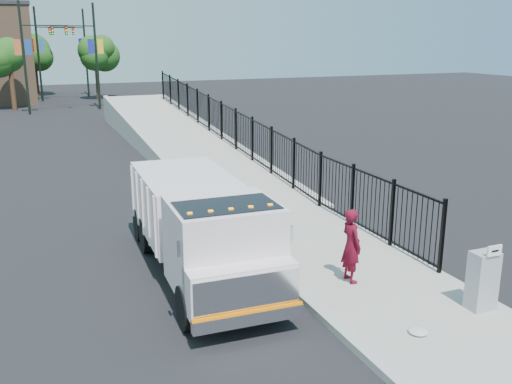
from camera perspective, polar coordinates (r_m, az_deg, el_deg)
name	(u,v)px	position (r m, az deg, el deg)	size (l,w,h in m)	color
ground	(270,269)	(14.32, 1.41, -7.70)	(120.00, 120.00, 0.00)	black
sidewalk	(382,286)	(13.58, 12.45, -9.14)	(3.55, 12.00, 0.12)	#9E998E
curb	(307,299)	(12.65, 5.12, -10.63)	(0.30, 12.00, 0.16)	#ADAAA3
ramp	(183,149)	(29.56, -7.32, 4.32)	(3.95, 24.00, 1.70)	#9E998E
iron_fence	(236,143)	(26.06, -2.03, 4.96)	(0.10, 28.00, 1.80)	black
truck	(201,223)	(13.51, -5.49, -3.15)	(2.47, 7.00, 2.38)	black
worker	(351,245)	(13.23, 9.50, -5.30)	(0.63, 0.42, 1.73)	#580818
utility_cabinet	(482,281)	(12.75, 21.70, -8.23)	(0.55, 0.40, 1.25)	gray
arrow_sign	(494,251)	(12.34, 22.74, -5.44)	(0.35, 0.04, 0.22)	white
debris	(418,331)	(11.61, 15.93, -13.23)	(0.38, 0.38, 0.10)	silver
light_pole_0	(28,53)	(45.10, -21.83, 12.74)	(3.77, 0.22, 8.00)	black
light_pole_1	(92,52)	(46.70, -16.09, 13.28)	(3.77, 0.22, 8.00)	black
light_pole_2	(42,50)	(54.09, -20.64, 13.12)	(3.78, 0.22, 8.00)	black
light_pole_3	(82,49)	(57.49, -17.00, 13.50)	(3.77, 0.22, 8.00)	black
tree_0	(9,58)	(47.95, -23.46, 12.17)	(2.59, 2.59, 5.29)	#382314
tree_1	(96,55)	(54.05, -15.74, 13.07)	(2.57, 2.57, 5.29)	#382314
tree_2	(34,53)	(59.43, -21.33, 12.79)	(3.14, 3.14, 5.57)	#382314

